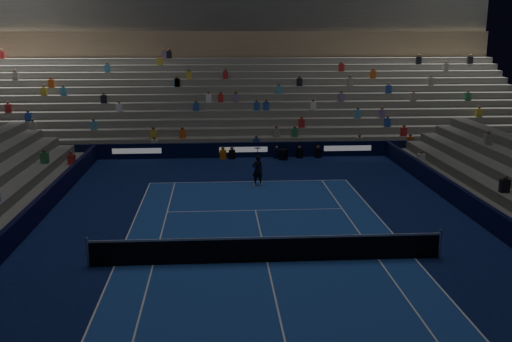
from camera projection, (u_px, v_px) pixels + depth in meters
The scene contains 7 objects.
ground at pixel (267, 262), 21.52m from camera, with size 90.00×90.00×0.00m, color #0B1747.
court_surface at pixel (267, 262), 21.52m from camera, with size 10.97×23.77×0.01m, color #1B4195.
sponsor_barrier_far at pixel (243, 150), 39.37m from camera, with size 44.00×0.25×1.00m, color black.
grandstand_main at pixel (238, 92), 47.84m from camera, with size 44.00×15.20×11.20m.
tennis_net at pixel (267, 249), 21.41m from camera, with size 12.90×0.10×1.10m.
tennis_player at pixel (257, 170), 32.05m from camera, with size 0.62×0.41×1.70m, color black.
broadcast_camera at pixel (283, 154), 38.72m from camera, with size 0.68×1.05×0.67m.
Camera 1 is at (-1.76, -20.11, 8.19)m, focal length 41.55 mm.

